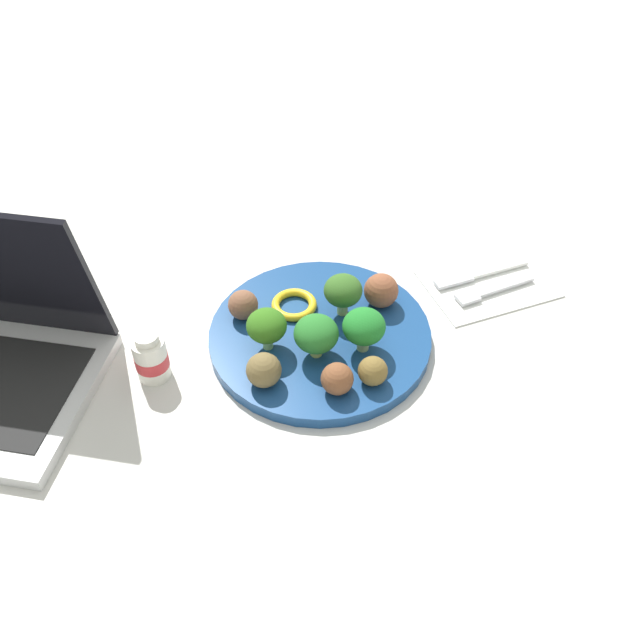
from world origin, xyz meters
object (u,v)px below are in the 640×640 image
broccoli_floret_front_right (364,327)px  meatball_back_right (337,379)px  broccoli_floret_far_rim (266,325)px  pepper_ring_mid_right (294,305)px  broccoli_floret_near_rim (316,334)px  meatball_mid_right (373,371)px  broccoli_floret_back_left (343,291)px  knife (478,274)px  napkin (488,283)px  fork (491,290)px  meatball_front_left (264,370)px  yogurt_bottle (151,357)px  plate (320,336)px  meatball_center (381,291)px  meatball_mid_left (243,305)px

broccoli_floret_front_right → meatball_back_right: 0.08m
broccoli_floret_far_rim → pepper_ring_mid_right: bearing=-136.5°
broccoli_floret_near_rim → meatball_mid_right: 0.08m
broccoli_floret_back_left → knife: (-0.21, -0.01, -0.05)m
napkin → fork: 0.02m
broccoli_floret_front_right → pepper_ring_mid_right: bearing=-63.0°
broccoli_floret_far_rim → meatball_front_left: broccoli_floret_far_rim is taller
pepper_ring_mid_right → yogurt_bottle: bearing=9.0°
napkin → pepper_ring_mid_right: bearing=-9.0°
plate → knife: size_ratio=1.93×
knife → yogurt_bottle: (0.46, 0.01, 0.02)m
meatball_mid_right → yogurt_bottle: 0.26m
meatball_center → knife: size_ratio=0.31×
meatball_mid_right → yogurt_bottle: size_ratio=0.52×
broccoli_floret_near_rim → yogurt_bottle: size_ratio=0.83×
broccoli_floret_near_rim → fork: size_ratio=0.47×
meatball_front_left → pepper_ring_mid_right: (-0.08, -0.11, -0.02)m
broccoli_floret_front_right → broccoli_floret_near_rim: bearing=-12.9°
broccoli_floret_front_right → napkin: broccoli_floret_front_right is taller
meatball_mid_right → yogurt_bottle: (0.23, -0.12, -0.00)m
meatball_center → napkin: size_ratio=0.27×
knife → meatball_back_right: bearing=24.9°
meatball_front_left → plate: bearing=-150.1°
broccoli_floret_front_right → yogurt_bottle: size_ratio=0.86×
plate → napkin: 0.26m
meatball_mid_right → pepper_ring_mid_right: meatball_mid_right is taller
napkin → knife: size_ratio=1.17×
pepper_ring_mid_right → knife: 0.27m
plate → yogurt_bottle: yogurt_bottle is taller
plate → meatball_center: size_ratio=6.21×
plate → meatball_mid_right: 0.11m
broccoli_floret_front_right → meatball_center: (-0.06, -0.06, -0.01)m
napkin → plate: bearing=2.4°
broccoli_floret_near_rim → broccoli_floret_front_right: bearing=167.1°
meatball_mid_left → knife: bearing=173.9°
pepper_ring_mid_right → fork: pepper_ring_mid_right is taller
meatball_back_right → yogurt_bottle: 0.22m
broccoli_floret_back_left → pepper_ring_mid_right: size_ratio=0.97×
broccoli_floret_far_rim → broccoli_floret_back_left: broccoli_floret_back_left is taller
broccoli_floret_back_left → pepper_ring_mid_right: bearing=-31.1°
broccoli_floret_far_rim → meatball_center: broccoli_floret_far_rim is taller
broccoli_floret_near_rim → meatball_center: bearing=-155.0°
broccoli_floret_far_rim → meatball_mid_right: bearing=132.8°
broccoli_floret_back_left → knife: bearing=-177.9°
broccoli_floret_back_left → meatball_mid_right: size_ratio=1.64×
broccoli_floret_back_left → fork: bearing=172.2°
yogurt_bottle → meatball_front_left: bearing=146.6°
meatball_back_right → meatball_center: bearing=-134.4°
broccoli_floret_front_right → meatball_mid_left: broccoli_floret_front_right is taller
meatball_mid_left → meatball_mid_right: 0.19m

